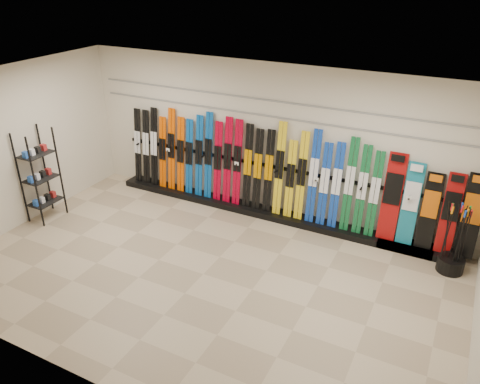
% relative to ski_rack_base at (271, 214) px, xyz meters
% --- Properties ---
extents(floor, '(8.00, 8.00, 0.00)m').
position_rel_ski_rack_base_xyz_m(floor, '(-0.22, -2.28, -0.06)').
color(floor, tan).
rests_on(floor, ground).
extents(back_wall, '(8.00, 0.00, 8.00)m').
position_rel_ski_rack_base_xyz_m(back_wall, '(-0.22, 0.22, 1.44)').
color(back_wall, beige).
rests_on(back_wall, floor).
extents(left_wall, '(0.00, 5.00, 5.00)m').
position_rel_ski_rack_base_xyz_m(left_wall, '(-4.22, -2.28, 1.44)').
color(left_wall, beige).
rests_on(left_wall, floor).
extents(ceiling, '(8.00, 8.00, 0.00)m').
position_rel_ski_rack_base_xyz_m(ceiling, '(-0.22, -2.28, 2.94)').
color(ceiling, silver).
rests_on(ceiling, back_wall).
extents(ski_rack_base, '(8.00, 0.40, 0.12)m').
position_rel_ski_rack_base_xyz_m(ski_rack_base, '(0.00, 0.00, 0.00)').
color(ski_rack_base, black).
rests_on(ski_rack_base, floor).
extents(skis, '(5.37, 0.22, 1.84)m').
position_rel_ski_rack_base_xyz_m(skis, '(-0.67, 0.04, 0.90)').
color(skis, black).
rests_on(skis, ski_rack_base).
extents(snowboards, '(1.60, 0.24, 1.59)m').
position_rel_ski_rack_base_xyz_m(snowboards, '(2.85, 0.07, 0.79)').
color(snowboards, '#990C0C').
rests_on(snowboards, ski_rack_base).
extents(accessory_rack, '(0.40, 0.60, 1.83)m').
position_rel_ski_rack_base_xyz_m(accessory_rack, '(-3.97, -2.05, 0.85)').
color(accessory_rack, black).
rests_on(accessory_rack, floor).
extents(pole_bin, '(0.43, 0.43, 0.25)m').
position_rel_ski_rack_base_xyz_m(pole_bin, '(3.36, -0.34, 0.07)').
color(pole_bin, black).
rests_on(pole_bin, floor).
extents(ski_poles, '(0.36, 0.37, 1.18)m').
position_rel_ski_rack_base_xyz_m(ski_poles, '(3.34, -0.35, 0.55)').
color(ski_poles, black).
rests_on(ski_poles, pole_bin).
extents(slatwall_rail_0, '(7.60, 0.02, 0.03)m').
position_rel_ski_rack_base_xyz_m(slatwall_rail_0, '(-0.22, 0.20, 1.94)').
color(slatwall_rail_0, gray).
rests_on(slatwall_rail_0, back_wall).
extents(slatwall_rail_1, '(7.60, 0.02, 0.03)m').
position_rel_ski_rack_base_xyz_m(slatwall_rail_1, '(-0.22, 0.20, 2.24)').
color(slatwall_rail_1, gray).
rests_on(slatwall_rail_1, back_wall).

